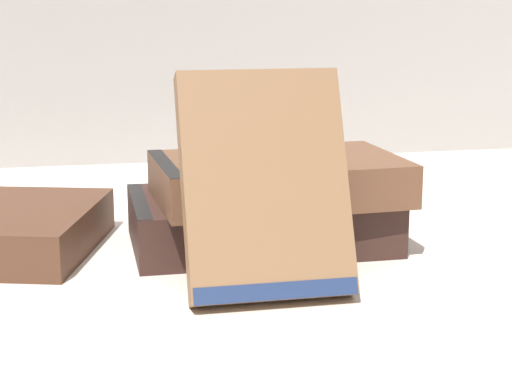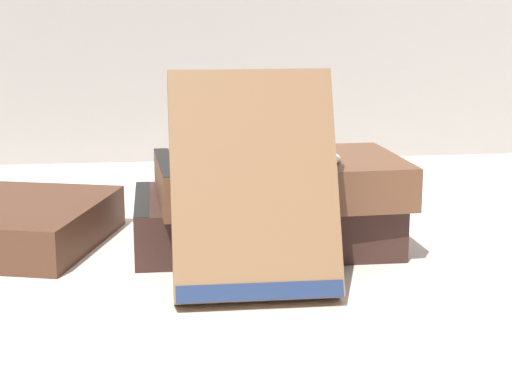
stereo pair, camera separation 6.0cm
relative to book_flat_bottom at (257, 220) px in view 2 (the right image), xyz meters
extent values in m
plane|color=beige|center=(0.03, -0.04, -0.02)|extent=(3.00, 3.00, 0.00)
cube|color=#331E19|center=(0.01, 0.00, 0.00)|extent=(0.22, 0.13, 0.04)
cube|color=black|center=(-0.10, 0.00, 0.00)|extent=(0.01, 0.13, 0.04)
cube|color=brown|center=(0.02, -0.02, 0.04)|extent=(0.21, 0.14, 0.04)
cube|color=black|center=(-0.08, -0.02, 0.04)|extent=(0.02, 0.13, 0.04)
cube|color=brown|center=(-0.02, -0.12, 0.06)|extent=(0.12, 0.08, 0.16)
cube|color=navy|center=(-0.02, -0.15, -0.01)|extent=(0.12, 0.02, 0.02)
cylinder|color=silver|center=(0.04, -0.04, 0.06)|extent=(0.05, 0.05, 0.01)
torus|color=silver|center=(0.04, -0.04, 0.06)|extent=(0.05, 0.05, 0.01)
sphere|color=silver|center=(0.04, -0.01, 0.06)|extent=(0.01, 0.01, 0.01)
camera|label=1|loc=(-0.14, -0.70, 0.19)|focal=60.00mm
camera|label=2|loc=(-0.09, -0.71, 0.19)|focal=60.00mm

